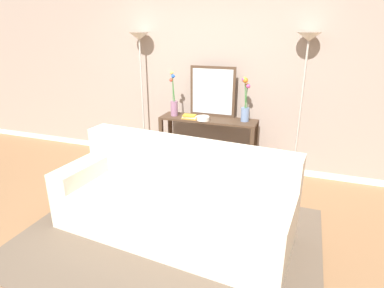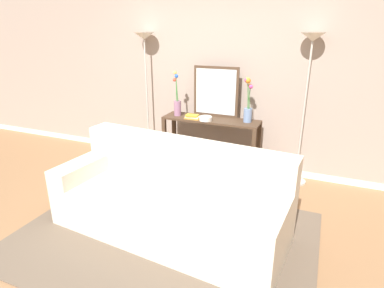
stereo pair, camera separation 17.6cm
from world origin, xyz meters
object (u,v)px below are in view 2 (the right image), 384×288
(couch, at_px, (171,201))
(wall_mirror, at_px, (216,92))
(vase_short_flowers, at_px, (248,104))
(console_table, at_px, (211,136))
(fruit_bowl, at_px, (206,118))
(book_row_under_console, at_px, (185,164))
(vase_tall_flowers, at_px, (177,104))
(floor_lamp_right, at_px, (309,69))
(floor_lamp_left, at_px, (145,62))
(book_stack, at_px, (193,117))

(couch, bearing_deg, wall_mirror, 93.49)
(couch, relative_size, vase_short_flowers, 4.07)
(console_table, relative_size, fruit_bowl, 7.76)
(console_table, bearing_deg, book_row_under_console, 180.00)
(couch, height_order, vase_tall_flowers, vase_tall_flowers)
(vase_short_flowers, bearing_deg, couch, -104.43)
(vase_short_flowers, distance_m, fruit_bowl, 0.58)
(floor_lamp_right, xyz_separation_m, vase_short_flowers, (-0.68, -0.11, -0.46))
(floor_lamp_right, relative_size, fruit_bowl, 11.14)
(floor_lamp_left, bearing_deg, book_stack, -15.93)
(book_row_under_console, bearing_deg, floor_lamp_right, 5.24)
(floor_lamp_left, distance_m, book_row_under_console, 1.58)
(book_stack, bearing_deg, vase_tall_flowers, 163.29)
(wall_mirror, relative_size, fruit_bowl, 3.99)
(couch, xyz_separation_m, wall_mirror, (-0.10, 1.60, 0.81))
(book_row_under_console, bearing_deg, wall_mirror, 20.86)
(book_row_under_console, bearing_deg, floor_lamp_left, 168.12)
(fruit_bowl, bearing_deg, wall_mirror, 80.61)
(book_row_under_console, bearing_deg, console_table, -0.00)
(console_table, xyz_separation_m, vase_tall_flowers, (-0.49, -0.02, 0.41))
(floor_lamp_right, height_order, vase_tall_flowers, floor_lamp_right)
(vase_short_flowers, bearing_deg, wall_mirror, 165.73)
(couch, bearing_deg, console_table, 94.17)
(vase_short_flowers, xyz_separation_m, fruit_bowl, (-0.52, -0.14, -0.21))
(floor_lamp_left, relative_size, vase_short_flowers, 3.25)
(vase_tall_flowers, distance_m, book_row_under_console, 0.90)
(vase_tall_flowers, xyz_separation_m, book_stack, (0.26, -0.08, -0.14))
(fruit_bowl, bearing_deg, book_row_under_console, 162.24)
(fruit_bowl, height_order, book_row_under_console, fruit_bowl)
(couch, distance_m, fruit_bowl, 1.43)
(console_table, distance_m, floor_lamp_right, 1.50)
(wall_mirror, relative_size, vase_tall_flowers, 1.10)
(floor_lamp_right, xyz_separation_m, wall_mirror, (-1.15, 0.01, -0.36))
(wall_mirror, bearing_deg, couch, -86.51)
(floor_lamp_left, bearing_deg, fruit_bowl, -13.93)
(console_table, bearing_deg, book_stack, -157.07)
(book_stack, bearing_deg, book_row_under_console, 148.90)
(vase_short_flowers, relative_size, fruit_bowl, 3.41)
(book_stack, bearing_deg, wall_mirror, 46.34)
(wall_mirror, bearing_deg, book_stack, -133.66)
(vase_tall_flowers, xyz_separation_m, fruit_bowl, (0.45, -0.10, -0.14))
(couch, height_order, console_table, couch)
(vase_tall_flowers, height_order, vase_short_flowers, vase_tall_flowers)
(vase_tall_flowers, distance_m, vase_short_flowers, 0.98)
(wall_mirror, height_order, vase_short_flowers, wall_mirror)
(floor_lamp_right, height_order, fruit_bowl, floor_lamp_right)
(console_table, xyz_separation_m, fruit_bowl, (-0.04, -0.11, 0.27))
(floor_lamp_left, relative_size, floor_lamp_right, 1.00)
(vase_tall_flowers, bearing_deg, console_table, 2.05)
(couch, bearing_deg, floor_lamp_right, 56.37)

